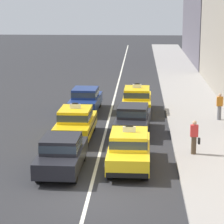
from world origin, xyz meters
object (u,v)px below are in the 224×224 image
at_px(sedan_left_nearest, 62,153).
at_px(pedestrian_mid_block, 194,137).
at_px(taxi_left_second, 76,122).
at_px(sedan_right_second, 133,118).
at_px(taxi_right_third, 137,99).
at_px(taxi_right_nearest, 129,148).
at_px(sedan_left_third, 85,99).
at_px(pedestrian_by_storefront, 220,106).

relative_size(sedan_left_nearest, pedestrian_mid_block, 2.67).
height_order(taxi_left_second, sedan_right_second, taxi_left_second).
bearing_deg(taxi_right_third, taxi_left_second, -117.07).
height_order(taxi_right_nearest, taxi_right_third, same).
xyz_separation_m(taxi_right_nearest, pedestrian_mid_block, (3.02, 1.68, 0.08)).
height_order(sedan_right_second, taxi_right_third, taxi_right_third).
bearing_deg(taxi_left_second, taxi_right_nearest, -57.15).
height_order(sedan_left_nearest, taxi_left_second, taxi_left_second).
xyz_separation_m(sedan_left_third, sedan_right_second, (3.18, -5.13, 0.00)).
bearing_deg(taxi_left_second, pedestrian_by_storefront, 26.30).
height_order(sedan_left_third, pedestrian_by_storefront, pedestrian_by_storefront).
distance_m(sedan_left_nearest, taxi_right_nearest, 2.97).
xyz_separation_m(sedan_left_third, pedestrian_by_storefront, (8.33, -2.33, 0.12)).
xyz_separation_m(sedan_left_nearest, taxi_right_third, (3.14, 11.50, 0.03)).
bearing_deg(sedan_right_second, taxi_left_second, -157.84).
height_order(taxi_right_third, pedestrian_mid_block, taxi_right_third).
bearing_deg(sedan_left_third, taxi_right_third, -1.93).
xyz_separation_m(sedan_left_third, taxi_right_third, (3.36, -0.11, 0.03)).
distance_m(sedan_left_nearest, sedan_left_third, 11.62).
bearing_deg(taxi_left_second, taxi_right_third, 62.93).
bearing_deg(pedestrian_by_storefront, pedestrian_mid_block, -107.64).
distance_m(taxi_left_second, sedan_left_third, 6.37).
distance_m(sedan_right_second, taxi_right_third, 5.02).
bearing_deg(sedan_left_third, sedan_right_second, -58.21).
bearing_deg(pedestrian_by_storefront, sedan_left_third, 164.37).
relative_size(taxi_right_nearest, taxi_right_third, 1.00).
distance_m(taxi_right_nearest, pedestrian_by_storefront, 10.06).
bearing_deg(pedestrian_by_storefront, taxi_right_nearest, -121.27).
bearing_deg(sedan_left_nearest, taxi_right_nearest, 13.38).
bearing_deg(pedestrian_by_storefront, sedan_right_second, -151.39).
relative_size(taxi_left_second, taxi_right_third, 1.00).
bearing_deg(pedestrian_by_storefront, taxi_left_second, -153.70).
distance_m(taxi_left_second, taxi_right_nearest, 5.43).
height_order(sedan_left_nearest, sedan_right_second, same).
bearing_deg(taxi_left_second, sedan_left_nearest, -89.42).
height_order(sedan_left_nearest, pedestrian_mid_block, pedestrian_mid_block).
distance_m(sedan_left_third, taxi_right_nearest, 11.36).
relative_size(sedan_right_second, pedestrian_by_storefront, 2.74).
xyz_separation_m(taxi_right_nearest, sedan_right_second, (0.08, 5.79, -0.03)).
bearing_deg(pedestrian_mid_block, sedan_right_second, 125.61).
xyz_separation_m(sedan_right_second, taxi_right_third, (0.17, 5.02, 0.03)).
relative_size(taxi_left_second, taxi_right_nearest, 1.00).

